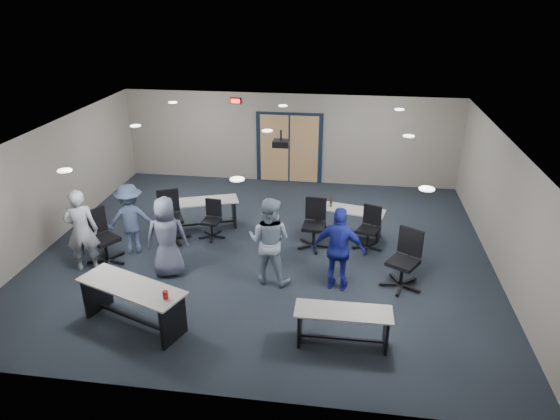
# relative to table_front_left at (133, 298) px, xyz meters

# --- Properties ---
(floor) EXTENTS (10.00, 10.00, 0.00)m
(floor) POSITION_rel_table_front_left_xyz_m (1.82, 3.04, -0.56)
(floor) COLOR black
(floor) RESTS_ON ground
(back_wall) EXTENTS (10.00, 0.04, 2.70)m
(back_wall) POSITION_rel_table_front_left_xyz_m (1.82, 7.54, 0.79)
(back_wall) COLOR gray
(back_wall) RESTS_ON floor
(front_wall) EXTENTS (10.00, 0.04, 2.70)m
(front_wall) POSITION_rel_table_front_left_xyz_m (1.82, -1.46, 0.79)
(front_wall) COLOR gray
(front_wall) RESTS_ON floor
(left_wall) EXTENTS (0.04, 9.00, 2.70)m
(left_wall) POSITION_rel_table_front_left_xyz_m (-3.18, 3.04, 0.79)
(left_wall) COLOR gray
(left_wall) RESTS_ON floor
(right_wall) EXTENTS (0.04, 9.00, 2.70)m
(right_wall) POSITION_rel_table_front_left_xyz_m (6.82, 3.04, 0.79)
(right_wall) COLOR gray
(right_wall) RESTS_ON floor
(ceiling) EXTENTS (10.00, 9.00, 0.04)m
(ceiling) POSITION_rel_table_front_left_xyz_m (1.82, 3.04, 2.14)
(ceiling) COLOR silver
(ceiling) RESTS_ON back_wall
(double_door) EXTENTS (2.00, 0.07, 2.20)m
(double_door) POSITION_rel_table_front_left_xyz_m (1.82, 7.51, 0.49)
(double_door) COLOR black
(double_door) RESTS_ON back_wall
(exit_sign) EXTENTS (0.32, 0.07, 0.18)m
(exit_sign) POSITION_rel_table_front_left_xyz_m (0.22, 7.49, 1.89)
(exit_sign) COLOR black
(exit_sign) RESTS_ON back_wall
(ceiling_projector) EXTENTS (0.35, 0.32, 0.37)m
(ceiling_projector) POSITION_rel_table_front_left_xyz_m (2.12, 3.54, 1.84)
(ceiling_projector) COLOR black
(ceiling_projector) RESTS_ON ceiling
(ceiling_can_lights) EXTENTS (6.24, 5.74, 0.02)m
(ceiling_can_lights) POSITION_rel_table_front_left_xyz_m (1.82, 3.29, 2.11)
(ceiling_can_lights) COLOR white
(ceiling_can_lights) RESTS_ON ceiling
(table_front_left) EXTENTS (2.12, 1.35, 0.95)m
(table_front_left) POSITION_rel_table_front_left_xyz_m (0.00, 0.00, 0.00)
(table_front_left) COLOR #ABA8A1
(table_front_left) RESTS_ON floor
(table_front_right) EXTENTS (1.62, 0.55, 0.65)m
(table_front_right) POSITION_rel_table_front_left_xyz_m (3.65, 0.01, -0.12)
(table_front_right) COLOR #ABA8A1
(table_front_right) RESTS_ON floor
(table_back_left) EXTENTS (1.87, 1.17, 0.72)m
(table_back_left) POSITION_rel_table_front_left_xyz_m (0.08, 4.01, -0.07)
(table_back_left) COLOR #ABA8A1
(table_back_left) RESTS_ON floor
(table_back_right) EXTENTS (1.74, 0.91, 0.92)m
(table_back_right) POSITION_rel_table_front_left_xyz_m (3.68, 4.12, -0.10)
(table_back_right) COLOR #ABA8A1
(table_back_right) RESTS_ON floor
(chair_back_a) EXTENTS (1.02, 1.02, 1.21)m
(chair_back_a) POSITION_rel_table_front_left_xyz_m (-0.44, 3.22, 0.04)
(chair_back_a) COLOR black
(chair_back_a) RESTS_ON floor
(chair_back_b) EXTENTS (0.64, 0.64, 0.93)m
(chair_back_b) POSITION_rel_table_front_left_xyz_m (0.45, 3.49, -0.10)
(chair_back_b) COLOR black
(chair_back_b) RESTS_ON floor
(chair_back_c) EXTENTS (0.76, 0.76, 1.14)m
(chair_back_c) POSITION_rel_table_front_left_xyz_m (2.90, 3.36, 0.01)
(chair_back_c) COLOR black
(chair_back_c) RESTS_ON floor
(chair_back_d) EXTENTS (0.82, 0.82, 1.01)m
(chair_back_d) POSITION_rel_table_front_left_xyz_m (4.13, 3.45, -0.06)
(chair_back_d) COLOR black
(chair_back_d) RESTS_ON floor
(chair_loose_left) EXTENTS (1.03, 1.03, 1.19)m
(chair_loose_left) POSITION_rel_table_front_left_xyz_m (-1.52, 2.03, 0.04)
(chair_loose_left) COLOR black
(chair_loose_left) RESTS_ON floor
(chair_loose_right) EXTENTS (1.04, 1.04, 1.21)m
(chair_loose_right) POSITION_rel_table_front_left_xyz_m (4.77, 1.92, 0.04)
(chair_loose_right) COLOR black
(chair_loose_right) RESTS_ON floor
(person_gray) EXTENTS (0.77, 0.63, 1.83)m
(person_gray) POSITION_rel_table_front_left_xyz_m (-1.80, 1.69, 0.35)
(person_gray) COLOR #9FA6AE
(person_gray) RESTS_ON floor
(person_plaid) EXTENTS (0.94, 0.73, 1.72)m
(person_plaid) POSITION_rel_table_front_left_xyz_m (0.01, 1.77, 0.30)
(person_plaid) COLOR slate
(person_plaid) RESTS_ON floor
(person_lightblue) EXTENTS (1.01, 0.85, 1.83)m
(person_lightblue) POSITION_rel_table_front_left_xyz_m (2.13, 1.79, 0.35)
(person_lightblue) COLOR #94ABC4
(person_lightblue) RESTS_ON floor
(person_navy) EXTENTS (1.09, 0.61, 1.75)m
(person_navy) POSITION_rel_table_front_left_xyz_m (3.52, 1.70, 0.31)
(person_navy) COLOR navy
(person_navy) RESTS_ON floor
(person_back) EXTENTS (1.20, 0.92, 1.63)m
(person_back) POSITION_rel_table_front_left_xyz_m (-1.11, 2.57, 0.25)
(person_back) COLOR #415075
(person_back) RESTS_ON floor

